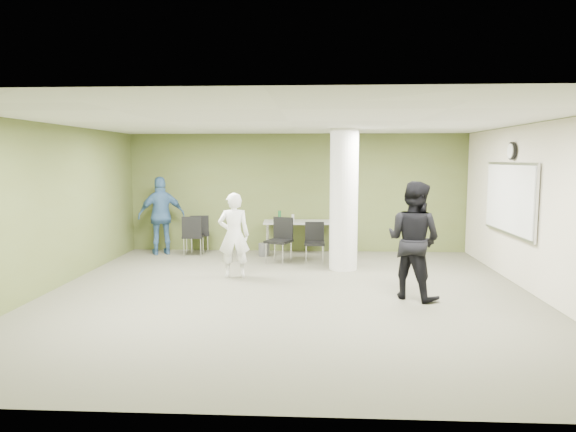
# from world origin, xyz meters

# --- Properties ---
(floor) EXTENTS (8.00, 8.00, 0.00)m
(floor) POSITION_xyz_m (0.00, 0.00, 0.00)
(floor) COLOR #525140
(floor) RESTS_ON ground
(ceiling) EXTENTS (8.00, 8.00, 0.00)m
(ceiling) POSITION_xyz_m (0.00, 0.00, 2.80)
(ceiling) COLOR white
(ceiling) RESTS_ON wall_back
(wall_back) EXTENTS (8.00, 2.80, 0.02)m
(wall_back) POSITION_xyz_m (0.00, 4.00, 1.40)
(wall_back) COLOR #535C2B
(wall_back) RESTS_ON floor
(wall_left) EXTENTS (0.02, 8.00, 2.80)m
(wall_left) POSITION_xyz_m (-4.00, 0.00, 1.40)
(wall_left) COLOR #535C2B
(wall_left) RESTS_ON floor
(wall_right_cream) EXTENTS (0.02, 8.00, 2.80)m
(wall_right_cream) POSITION_xyz_m (4.00, 0.00, 1.40)
(wall_right_cream) COLOR beige
(wall_right_cream) RESTS_ON floor
(column) EXTENTS (0.56, 0.56, 2.80)m
(column) POSITION_xyz_m (1.00, 2.00, 1.40)
(column) COLOR silver
(column) RESTS_ON floor
(whiteboard) EXTENTS (0.05, 2.30, 1.30)m
(whiteboard) POSITION_xyz_m (3.92, 1.20, 1.50)
(whiteboard) COLOR silver
(whiteboard) RESTS_ON wall_right_cream
(wall_clock) EXTENTS (0.06, 0.32, 0.32)m
(wall_clock) POSITION_xyz_m (3.92, 1.20, 2.35)
(wall_clock) COLOR black
(wall_clock) RESTS_ON wall_right_cream
(folding_table) EXTENTS (1.67, 0.79, 1.03)m
(folding_table) POSITION_xyz_m (0.05, 3.55, 0.73)
(folding_table) COLOR #9C9C96
(folding_table) RESTS_ON floor
(wastebasket) EXTENTS (0.25, 0.25, 0.29)m
(wastebasket) POSITION_xyz_m (-0.73, 3.30, 0.15)
(wastebasket) COLOR #4C4C4C
(wastebasket) RESTS_ON floor
(chair_back_left) EXTENTS (0.54, 0.54, 0.90)m
(chair_back_left) POSITION_xyz_m (-2.27, 3.57, 0.53)
(chair_back_left) COLOR black
(chair_back_left) RESTS_ON floor
(chair_back_right) EXTENTS (0.49, 0.49, 0.92)m
(chair_back_right) POSITION_xyz_m (-2.34, 3.17, 0.54)
(chair_back_right) COLOR black
(chair_back_right) RESTS_ON floor
(chair_table_left) EXTENTS (0.63, 0.63, 0.96)m
(chair_table_left) POSITION_xyz_m (-0.30, 2.60, 0.56)
(chair_table_left) COLOR black
(chair_table_left) RESTS_ON floor
(chair_table_right) EXTENTS (0.43, 0.43, 0.86)m
(chair_table_right) POSITION_xyz_m (0.42, 2.67, 0.50)
(chair_table_right) COLOR black
(chair_table_right) RESTS_ON floor
(woman_white) EXTENTS (0.63, 0.47, 1.59)m
(woman_white) POSITION_xyz_m (-1.08, 1.18, 0.79)
(woman_white) COLOR white
(woman_white) RESTS_ON floor
(man_black) EXTENTS (1.15, 1.12, 1.86)m
(man_black) POSITION_xyz_m (1.98, -0.11, 0.93)
(man_black) COLOR black
(man_black) RESTS_ON floor
(man_blue) EXTENTS (1.15, 0.83, 1.80)m
(man_blue) POSITION_xyz_m (-3.11, 3.40, 0.90)
(man_blue) COLOR #385E8C
(man_blue) RESTS_ON floor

